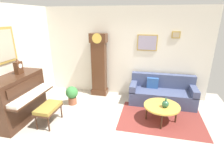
% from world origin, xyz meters
% --- Properties ---
extents(ground_plane, '(6.40, 6.00, 0.10)m').
position_xyz_m(ground_plane, '(0.00, 0.00, -0.05)').
color(ground_plane, '#B2A899').
extents(wall_back, '(5.30, 0.13, 2.80)m').
position_xyz_m(wall_back, '(0.01, 2.40, 1.40)').
color(wall_back, silver).
rests_on(wall_back, ground_plane).
extents(area_rug, '(2.10, 1.50, 0.01)m').
position_xyz_m(area_rug, '(1.26, 0.99, 0.00)').
color(area_rug, maroon).
rests_on(area_rug, ground_plane).
extents(piano, '(0.87, 1.44, 1.18)m').
position_xyz_m(piano, '(-2.23, 0.17, 0.60)').
color(piano, '#3D2316').
rests_on(piano, ground_plane).
extents(piano_bench, '(0.42, 0.70, 0.48)m').
position_xyz_m(piano_bench, '(-1.43, 0.17, 0.41)').
color(piano_bench, '#3D2316').
rests_on(piano_bench, ground_plane).
extents(grandfather_clock, '(0.52, 0.34, 2.03)m').
position_xyz_m(grandfather_clock, '(-0.73, 2.14, 0.96)').
color(grandfather_clock, '#4C2B19').
rests_on(grandfather_clock, ground_plane).
extents(couch, '(1.90, 0.80, 0.84)m').
position_xyz_m(couch, '(1.30, 1.95, 0.31)').
color(couch, '#424C70').
rests_on(couch, ground_plane).
extents(coffee_table, '(0.88, 0.88, 0.43)m').
position_xyz_m(coffee_table, '(1.24, 0.89, 0.40)').
color(coffee_table, gold).
rests_on(coffee_table, ground_plane).
extents(mantel_clock, '(0.13, 0.18, 0.38)m').
position_xyz_m(mantel_clock, '(-2.23, 0.37, 1.35)').
color(mantel_clock, '#4C2B19').
rests_on(mantel_clock, piano).
extents(green_jug, '(0.17, 0.17, 0.24)m').
position_xyz_m(green_jug, '(1.32, 0.81, 0.52)').
color(green_jug, '#234C33').
rests_on(green_jug, coffee_table).
extents(potted_plant, '(0.36, 0.36, 0.56)m').
position_xyz_m(potted_plant, '(-1.32, 1.24, 0.32)').
color(potted_plant, '#935138').
rests_on(potted_plant, ground_plane).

